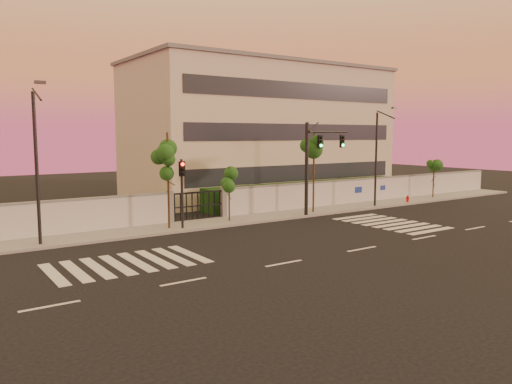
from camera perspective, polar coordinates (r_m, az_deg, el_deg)
ground at (r=26.04m, az=12.00°, el=-6.40°), size 120.00×120.00×0.00m
sidewalk at (r=33.96m, az=-0.96°, el=-3.10°), size 60.00×3.00×0.15m
perimeter_wall at (r=35.11m, az=-2.18°, el=-1.14°), size 60.00×0.36×2.20m
hedge_row at (r=38.00m, az=-3.03°, el=-0.94°), size 41.00×4.25×1.80m
institutional_building at (r=48.04m, az=0.41°, el=7.02°), size 24.40×12.40×12.25m
road_markings at (r=27.70m, az=4.05°, el=-5.48°), size 57.00×7.62×0.02m
street_tree_c at (r=30.39m, az=-10.03°, el=3.78°), size 1.54×1.22×5.93m
street_tree_d at (r=32.50m, az=-3.08°, el=1.18°), size 1.29×1.03×3.71m
street_tree_e at (r=36.52m, az=6.64°, el=4.39°), size 1.63×1.30×6.01m
street_tree_f at (r=47.73m, az=19.66°, el=2.33°), size 1.41×1.13×3.48m
traffic_signal_main at (r=35.50m, az=6.86°, el=3.96°), size 4.19×0.61×6.63m
traffic_signal_secondary at (r=30.24m, az=-8.45°, el=0.74°), size 0.34×0.33×4.33m
streetlight_west at (r=27.54m, az=-23.75°, el=3.32°), size 0.50×2.00×8.31m
streetlight_east at (r=40.42m, az=13.74°, el=4.21°), size 0.47×1.89×7.85m
fire_hydrant at (r=43.76m, az=16.94°, el=-0.84°), size 0.28×0.27×0.71m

